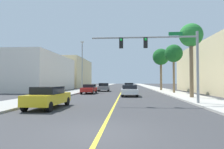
% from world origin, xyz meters
% --- Properties ---
extents(ground, '(192.00, 192.00, 0.00)m').
position_xyz_m(ground, '(0.00, 42.00, 0.00)').
color(ground, '#38383A').
extents(sidewalk_left, '(3.66, 168.00, 0.15)m').
position_xyz_m(sidewalk_left, '(-7.98, 42.00, 0.07)').
color(sidewalk_left, '#9E9B93').
rests_on(sidewalk_left, ground).
extents(sidewalk_right, '(3.66, 168.00, 0.15)m').
position_xyz_m(sidewalk_right, '(7.98, 42.00, 0.07)').
color(sidewalk_right, '#B2ADA3').
rests_on(sidewalk_right, ground).
extents(lane_marking_center, '(0.16, 144.00, 0.01)m').
position_xyz_m(lane_marking_center, '(0.00, 42.00, 0.00)').
color(lane_marking_center, yellow).
rests_on(lane_marking_center, ground).
extents(building_left_near, '(14.84, 19.38, 6.91)m').
position_xyz_m(building_left_near, '(-19.23, 30.77, 3.45)').
color(building_left_near, silver).
rests_on(building_left_near, ground).
extents(building_left_far, '(11.91, 21.18, 8.57)m').
position_xyz_m(building_left_far, '(-17.77, 53.30, 4.28)').
color(building_left_far, beige).
rests_on(building_left_far, ground).
extents(traffic_signal_mast, '(8.54, 0.36, 5.68)m').
position_xyz_m(traffic_signal_mast, '(3.91, 9.04, 4.31)').
color(traffic_signal_mast, gray).
rests_on(traffic_signal_mast, sidewalk_right).
extents(street_lamp, '(0.56, 0.28, 8.52)m').
position_xyz_m(street_lamp, '(-6.65, 26.16, 4.84)').
color(street_lamp, gray).
rests_on(street_lamp, sidewalk_left).
extents(palm_near, '(2.46, 2.46, 7.87)m').
position_xyz_m(palm_near, '(7.81, 14.56, 6.57)').
color(palm_near, brown).
rests_on(palm_near, sidewalk_right).
extents(palm_mid, '(2.64, 2.64, 7.19)m').
position_xyz_m(palm_mid, '(7.94, 23.14, 5.92)').
color(palm_mid, brown).
rests_on(palm_mid, sidewalk_right).
extents(palm_far, '(3.15, 3.15, 7.98)m').
position_xyz_m(palm_far, '(7.50, 31.71, 6.45)').
color(palm_far, brown).
rests_on(palm_far, sidewalk_right).
extents(car_gray, '(2.07, 3.98, 1.50)m').
position_xyz_m(car_gray, '(-3.27, 29.04, 0.77)').
color(car_gray, slate).
rests_on(car_gray, ground).
extents(car_white, '(2.00, 4.14, 1.39)m').
position_xyz_m(car_white, '(1.29, 17.46, 0.72)').
color(car_white, white).
rests_on(car_white, ground).
extents(car_yellow, '(1.92, 4.41, 1.49)m').
position_xyz_m(car_yellow, '(-4.46, 6.27, 0.78)').
color(car_yellow, gold).
rests_on(car_yellow, ground).
extents(car_black, '(1.75, 3.92, 1.54)m').
position_xyz_m(car_black, '(1.31, 28.54, 0.78)').
color(car_black, black).
rests_on(car_black, ground).
extents(car_red, '(1.81, 4.39, 1.38)m').
position_xyz_m(car_red, '(-4.67, 22.31, 0.72)').
color(car_red, red).
rests_on(car_red, ground).
extents(car_blue, '(2.04, 3.92, 1.40)m').
position_xyz_m(car_blue, '(1.65, 43.31, 0.73)').
color(car_blue, '#1E389E').
rests_on(car_blue, ground).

